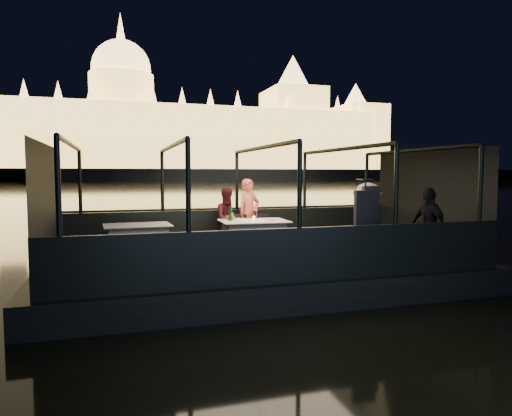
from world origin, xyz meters
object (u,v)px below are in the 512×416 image
object	(u,v)px
coat_stand	(365,222)
passenger_dark	(428,221)
chair_port_right	(264,231)
passenger_stripe	(367,222)
person_woman_coral	(249,217)
person_man_maroon	(228,218)
dining_table_aft	(138,240)
wine_bottle	(230,214)
chair_port_left	(241,231)
dining_table_central	(254,238)

from	to	relation	value
coat_stand	passenger_dark	size ratio (longest dim) A/B	1.13
chair_port_right	passenger_stripe	bearing A→B (deg)	-84.99
person_woman_coral	person_man_maroon	distance (m)	0.51
dining_table_aft	person_man_maroon	distance (m)	2.22
person_woman_coral	wine_bottle	world-z (taller)	person_woman_coral
chair_port_left	chair_port_right	world-z (taller)	same
chair_port_right	dining_table_central	bearing A→B (deg)	-148.23
dining_table_central	passenger_dark	distance (m)	3.58
passenger_dark	wine_bottle	bearing A→B (deg)	-125.01
dining_table_central	passenger_dark	world-z (taller)	passenger_dark
chair_port_left	dining_table_central	bearing A→B (deg)	-82.62
chair_port_left	chair_port_right	bearing A→B (deg)	-5.96
passenger_dark	wine_bottle	xyz separation A→B (m)	(-3.45, 2.05, 0.06)
chair_port_right	coat_stand	size ratio (longest dim) A/B	0.47
chair_port_right	passenger_stripe	size ratio (longest dim) A/B	0.51
dining_table_aft	wine_bottle	distance (m)	2.02
dining_table_aft	coat_stand	size ratio (longest dim) A/B	0.79
dining_table_central	passenger_stripe	bearing A→B (deg)	-44.84
chair_port_right	passenger_stripe	distance (m)	2.75
dining_table_aft	passenger_dark	xyz separation A→B (m)	(5.38, -2.32, 0.47)
coat_stand	wine_bottle	bearing A→B (deg)	132.75
dining_table_aft	coat_stand	bearing A→B (deg)	-31.70
chair_port_left	passenger_stripe	distance (m)	3.09
chair_port_left	chair_port_right	size ratio (longest dim) A/B	1.00
person_woman_coral	passenger_stripe	distance (m)	3.14
dining_table_central	person_man_maroon	bearing A→B (deg)	108.99
person_man_maroon	chair_port_right	bearing A→B (deg)	-30.36
passenger_dark	chair_port_right	bearing A→B (deg)	-140.76
person_woman_coral	passenger_dark	distance (m)	4.06
chair_port_right	chair_port_left	bearing A→B (deg)	152.08
chair_port_left	wine_bottle	distance (m)	0.87
passenger_stripe	wine_bottle	xyz separation A→B (m)	(-2.25, 1.81, 0.06)
chair_port_right	person_man_maroon	bearing A→B (deg)	135.02
chair_port_left	wine_bottle	world-z (taller)	wine_bottle
dining_table_central	person_woman_coral	bearing A→B (deg)	79.88
chair_port_left	coat_stand	size ratio (longest dim) A/B	0.48
chair_port_left	person_woman_coral	distance (m)	0.50
chair_port_left	passenger_stripe	xyz separation A→B (m)	(1.86, -2.43, 0.40)
passenger_dark	chair_port_left	bearing A→B (deg)	-135.43
wine_bottle	person_man_maroon	bearing A→B (deg)	79.10
passenger_stripe	passenger_dark	world-z (taller)	passenger_stripe
dining_table_aft	person_woman_coral	distance (m)	2.71
person_woman_coral	passenger_stripe	size ratio (longest dim) A/B	1.03
dining_table_central	passenger_stripe	distance (m)	2.51
chair_port_left	chair_port_right	distance (m)	0.56
passenger_dark	wine_bottle	size ratio (longest dim) A/B	4.73
chair_port_right	passenger_stripe	world-z (taller)	passenger_stripe
chair_port_right	person_woman_coral	world-z (taller)	person_woman_coral
dining_table_central	person_woman_coral	size ratio (longest dim) A/B	0.88
dining_table_aft	passenger_stripe	bearing A→B (deg)	-26.46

